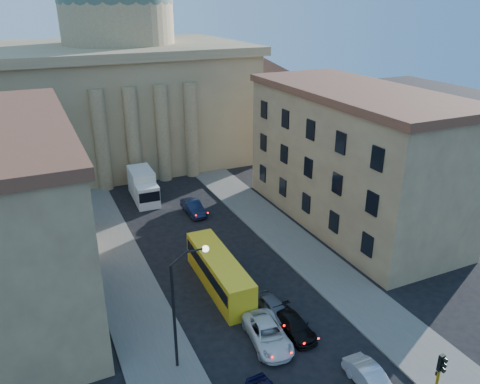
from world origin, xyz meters
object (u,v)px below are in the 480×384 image
object	(u,v)px
traffic_light	(438,378)
box_truck	(143,187)
city_bus	(219,271)
car_right_near	(371,380)
street_lamp	(181,300)

from	to	relation	value
traffic_light	box_truck	xyz separation A→B (m)	(-7.74, 39.05, -0.85)
city_bus	box_truck	xyz separation A→B (m)	(-1.17, 21.45, 0.15)
car_right_near	city_bus	world-z (taller)	city_bus
street_lamp	city_bus	xyz separation A→B (m)	(5.70, 7.60, -3.69)
street_lamp	city_bus	bearing A→B (deg)	53.13
street_lamp	city_bus	world-z (taller)	street_lamp
traffic_light	box_truck	size ratio (longest dim) A/B	0.63
street_lamp	traffic_light	bearing A→B (deg)	-39.18
street_lamp	city_bus	distance (m)	10.19
traffic_light	city_bus	distance (m)	18.81
car_right_near	city_bus	xyz separation A→B (m)	(-4.41, 14.60, 0.88)
traffic_light	street_lamp	bearing A→B (deg)	140.82
street_lamp	box_truck	world-z (taller)	street_lamp
car_right_near	box_truck	world-z (taller)	box_truck
street_lamp	box_truck	xyz separation A→B (m)	(4.53, 29.05, -3.55)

